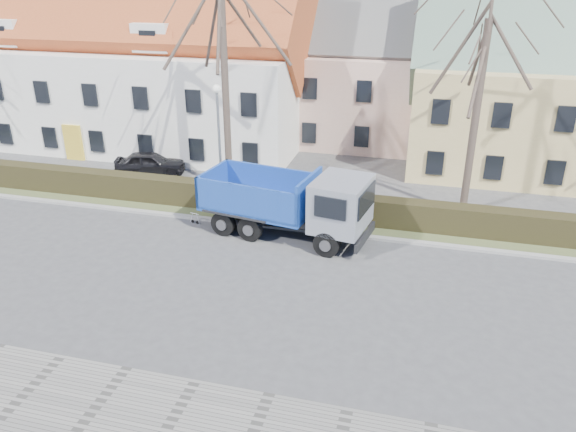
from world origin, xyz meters
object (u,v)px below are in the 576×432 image
(streetlight, at_px, (220,145))
(parked_car_a, at_px, (150,163))
(cart_frame, at_px, (192,217))
(dump_truck, at_px, (280,201))

(streetlight, height_order, parked_car_a, streetlight)
(streetlight, relative_size, parked_car_a, 1.52)
(cart_frame, bearing_deg, dump_truck, -0.75)
(streetlight, relative_size, cart_frame, 9.45)
(dump_truck, bearing_deg, cart_frame, -171.23)
(dump_truck, height_order, parked_car_a, dump_truck)
(cart_frame, bearing_deg, parked_car_a, 131.71)
(cart_frame, relative_size, parked_car_a, 0.16)
(dump_truck, distance_m, streetlight, 5.02)
(cart_frame, distance_m, parked_car_a, 7.42)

